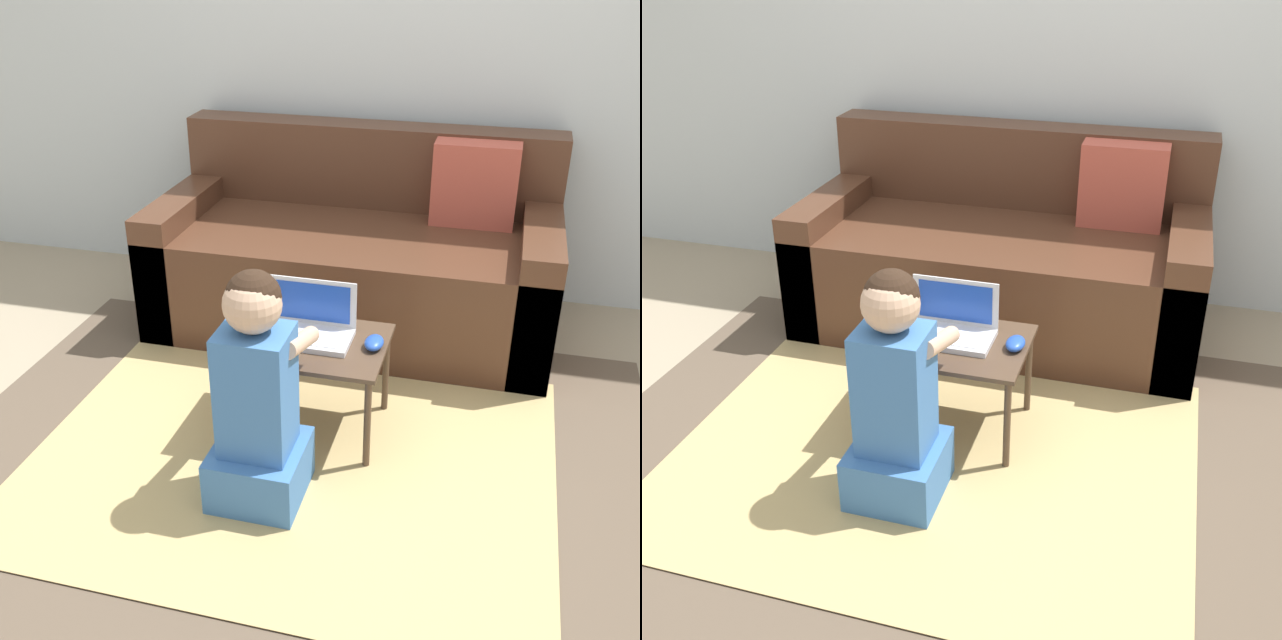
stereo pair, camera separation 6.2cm
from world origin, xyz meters
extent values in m
plane|color=gray|center=(0.00, 0.00, 0.00)|extent=(16.00, 16.00, 0.00)
cube|color=silver|center=(0.00, 1.47, 1.25)|extent=(9.00, 0.06, 2.50)
cube|color=brown|center=(-0.07, -0.07, 0.00)|extent=(2.45, 1.96, 0.01)
cube|color=tan|center=(-0.07, -0.07, 0.01)|extent=(1.76, 1.41, 0.00)
cube|color=#4C2D1E|center=(-0.08, 0.96, 0.24)|extent=(1.73, 0.87, 0.47)
cube|color=#4C2D1E|center=(-0.08, 1.30, 0.66)|extent=(1.73, 0.19, 0.37)
cube|color=#4C2D1E|center=(-0.87, 0.96, 0.29)|extent=(0.16, 0.87, 0.57)
cube|color=#4C2D1E|center=(0.70, 0.96, 0.29)|extent=(0.16, 0.87, 0.57)
cube|color=#B24C3D|center=(0.40, 1.13, 0.65)|extent=(0.36, 0.14, 0.36)
cube|color=#4C3828|center=(-0.07, 0.12, 0.35)|extent=(0.56, 0.40, 0.02)
cylinder|color=#4C3828|center=(-0.33, -0.05, 0.17)|extent=(0.02, 0.02, 0.35)
cylinder|color=#4C3828|center=(0.18, -0.05, 0.17)|extent=(0.02, 0.02, 0.35)
cylinder|color=#4C3828|center=(-0.33, 0.30, 0.17)|extent=(0.02, 0.02, 0.35)
cylinder|color=#4C3828|center=(0.18, 0.30, 0.17)|extent=(0.02, 0.02, 0.35)
cube|color=silver|center=(-0.07, 0.13, 0.37)|extent=(0.31, 0.18, 0.02)
cube|color=silver|center=(-0.07, 0.11, 0.38)|extent=(0.25, 0.11, 0.00)
cube|color=silver|center=(-0.07, 0.22, 0.47)|extent=(0.31, 0.01, 0.17)
cube|color=#1E47B7|center=(-0.07, 0.21, 0.47)|extent=(0.27, 0.00, 0.14)
ellipsoid|color=#234CB2|center=(0.16, 0.14, 0.38)|extent=(0.06, 0.10, 0.04)
cube|color=#3D70B2|center=(-0.12, -0.27, 0.10)|extent=(0.28, 0.29, 0.19)
cube|color=#3D70B2|center=(-0.12, -0.27, 0.40)|extent=(0.21, 0.19, 0.41)
sphere|color=tan|center=(-0.12, -0.27, 0.69)|extent=(0.17, 0.17, 0.17)
sphere|color=black|center=(-0.12, -0.26, 0.70)|extent=(0.17, 0.17, 0.17)
cylinder|color=tan|center=(-0.22, -0.14, 0.51)|extent=(0.06, 0.28, 0.14)
cylinder|color=tan|center=(-0.02, -0.14, 0.51)|extent=(0.06, 0.28, 0.14)
camera|label=1|loc=(0.54, -2.05, 1.63)|focal=42.00mm
camera|label=2|loc=(0.60, -2.03, 1.63)|focal=42.00mm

